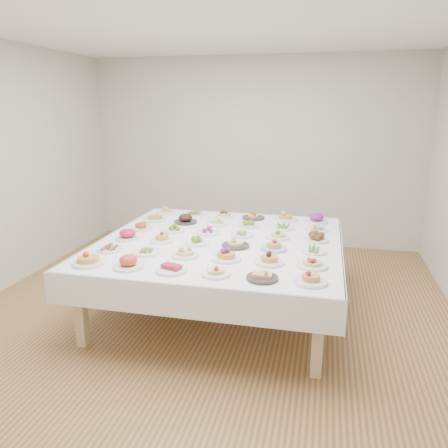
% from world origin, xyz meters
% --- Properties ---
extents(room_envelope, '(5.02, 5.02, 2.81)m').
position_xyz_m(room_envelope, '(0.00, 0.00, 1.83)').
color(room_envelope, '#A47944').
rests_on(room_envelope, ground).
extents(display_table, '(2.43, 2.43, 0.75)m').
position_xyz_m(display_table, '(0.08, 0.07, 0.69)').
color(display_table, white).
rests_on(display_table, ground).
extents(dish_0, '(0.30, 0.29, 0.17)m').
position_xyz_m(dish_0, '(-0.87, -0.88, 0.83)').
color(dish_0, white).
rests_on(dish_0, display_table).
extents(dish_1, '(0.26, 0.26, 0.14)m').
position_xyz_m(dish_1, '(-0.49, -0.89, 0.81)').
color(dish_1, white).
rests_on(dish_1, display_table).
extents(dish_2, '(0.26, 0.26, 0.11)m').
position_xyz_m(dish_2, '(-0.10, -0.88, 0.79)').
color(dish_2, white).
rests_on(dish_2, display_table).
extents(dish_3, '(0.24, 0.24, 0.11)m').
position_xyz_m(dish_3, '(0.27, -0.88, 0.80)').
color(dish_3, white).
rests_on(dish_3, display_table).
extents(dish_4, '(0.25, 0.25, 0.10)m').
position_xyz_m(dish_4, '(0.65, -0.89, 0.79)').
color(dish_4, '#2F2C2A').
rests_on(dish_4, display_table).
extents(dish_5, '(0.25, 0.25, 0.13)m').
position_xyz_m(dish_5, '(1.03, -0.87, 0.81)').
color(dish_5, white).
rests_on(dish_5, display_table).
extents(dish_6, '(0.23, 0.23, 0.06)m').
position_xyz_m(dish_6, '(-0.86, -0.50, 0.77)').
color(dish_6, white).
rests_on(dish_6, display_table).
extents(dish_7, '(0.26, 0.26, 0.05)m').
position_xyz_m(dish_7, '(-0.49, -0.50, 0.77)').
color(dish_7, white).
rests_on(dish_7, display_table).
extents(dish_8, '(0.25, 0.25, 0.14)m').
position_xyz_m(dish_8, '(-0.11, -0.50, 0.82)').
color(dish_8, white).
rests_on(dish_8, display_table).
extents(dish_9, '(0.27, 0.26, 0.16)m').
position_xyz_m(dish_9, '(0.27, -0.50, 0.83)').
color(dish_9, white).
rests_on(dish_9, display_table).
extents(dish_10, '(0.25, 0.25, 0.14)m').
position_xyz_m(dish_10, '(0.66, -0.51, 0.81)').
color(dish_10, white).
rests_on(dish_10, display_table).
extents(dish_11, '(0.27, 0.27, 0.15)m').
position_xyz_m(dish_11, '(1.03, -0.51, 0.82)').
color(dish_11, white).
rests_on(dish_11, display_table).
extents(dish_12, '(0.24, 0.24, 0.15)m').
position_xyz_m(dish_12, '(-0.86, -0.12, 0.82)').
color(dish_12, white).
rests_on(dish_12, display_table).
extents(dish_13, '(0.24, 0.24, 0.13)m').
position_xyz_m(dish_13, '(-0.48, -0.12, 0.80)').
color(dish_13, white).
rests_on(dish_13, display_table).
extents(dish_14, '(0.24, 0.24, 0.10)m').
position_xyz_m(dish_14, '(-0.11, -0.12, 0.79)').
color(dish_14, white).
rests_on(dish_14, display_table).
extents(dish_15, '(0.26, 0.26, 0.13)m').
position_xyz_m(dish_15, '(0.28, -0.12, 0.81)').
color(dish_15, '#2F2C2A').
rests_on(dish_15, display_table).
extents(dish_16, '(0.25, 0.25, 0.13)m').
position_xyz_m(dish_16, '(0.65, -0.13, 0.81)').
color(dish_16, '#4C66B2').
rests_on(dish_16, display_table).
extents(dish_17, '(0.23, 0.23, 0.06)m').
position_xyz_m(dish_17, '(1.02, -0.12, 0.78)').
color(dish_17, white).
rests_on(dish_17, display_table).
extents(dish_18, '(0.25, 0.25, 0.11)m').
position_xyz_m(dish_18, '(-0.86, 0.25, 0.80)').
color(dish_18, white).
rests_on(dish_18, display_table).
extents(dish_19, '(0.23, 0.23, 0.09)m').
position_xyz_m(dish_19, '(-0.48, 0.25, 0.79)').
color(dish_19, white).
rests_on(dish_19, display_table).
extents(dish_20, '(0.25, 0.25, 0.10)m').
position_xyz_m(dish_20, '(-0.10, 0.26, 0.79)').
color(dish_20, white).
rests_on(dish_20, display_table).
extents(dish_21, '(0.24, 0.24, 0.05)m').
position_xyz_m(dish_21, '(0.27, 0.25, 0.77)').
color(dish_21, white).
rests_on(dish_21, display_table).
extents(dish_22, '(0.25, 0.25, 0.14)m').
position_xyz_m(dish_22, '(0.65, 0.26, 0.82)').
color(dish_22, white).
rests_on(dish_22, display_table).
extents(dish_23, '(0.25, 0.25, 0.11)m').
position_xyz_m(dish_23, '(1.04, 0.25, 0.80)').
color(dish_23, white).
rests_on(dish_23, display_table).
extents(dish_24, '(0.26, 0.26, 0.11)m').
position_xyz_m(dish_24, '(-0.86, 0.64, 0.79)').
color(dish_24, white).
rests_on(dish_24, display_table).
extents(dish_25, '(0.27, 0.27, 0.15)m').
position_xyz_m(dish_25, '(-0.48, 0.63, 0.82)').
color(dish_25, '#2F2C2A').
rests_on(dish_25, display_table).
extents(dish_26, '(0.25, 0.25, 0.10)m').
position_xyz_m(dish_26, '(-0.09, 0.63, 0.79)').
color(dish_26, white).
rests_on(dish_26, display_table).
extents(dish_27, '(0.25, 0.25, 0.10)m').
position_xyz_m(dish_27, '(0.27, 0.64, 0.79)').
color(dish_27, white).
rests_on(dish_27, display_table).
extents(dish_28, '(0.26, 0.26, 0.06)m').
position_xyz_m(dish_28, '(0.66, 0.64, 0.78)').
color(dish_28, white).
rests_on(dish_28, display_table).
extents(dish_29, '(0.24, 0.24, 0.12)m').
position_xyz_m(dish_29, '(1.03, 0.62, 0.80)').
color(dish_29, white).
rests_on(dish_29, display_table).
extents(dish_30, '(0.24, 0.24, 0.13)m').
position_xyz_m(dish_30, '(-0.85, 1.02, 0.81)').
color(dish_30, white).
rests_on(dish_30, display_table).
extents(dish_31, '(0.23, 0.23, 0.06)m').
position_xyz_m(dish_31, '(-0.48, 1.02, 0.78)').
color(dish_31, white).
rests_on(dish_31, display_table).
extents(dish_32, '(0.24, 0.24, 0.12)m').
position_xyz_m(dish_32, '(-0.10, 1.00, 0.80)').
color(dish_32, white).
rests_on(dish_32, display_table).
extents(dish_33, '(0.27, 0.27, 0.15)m').
position_xyz_m(dish_33, '(0.27, 1.01, 0.82)').
color(dish_33, '#2F2C2A').
rests_on(dish_33, display_table).
extents(dish_34, '(0.27, 0.27, 0.16)m').
position_xyz_m(dish_34, '(0.66, 1.01, 0.82)').
color(dish_34, white).
rests_on(dish_34, display_table).
extents(dish_35, '(0.25, 0.25, 0.15)m').
position_xyz_m(dish_35, '(1.02, 1.01, 0.82)').
color(dish_35, white).
rests_on(dish_35, display_table).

